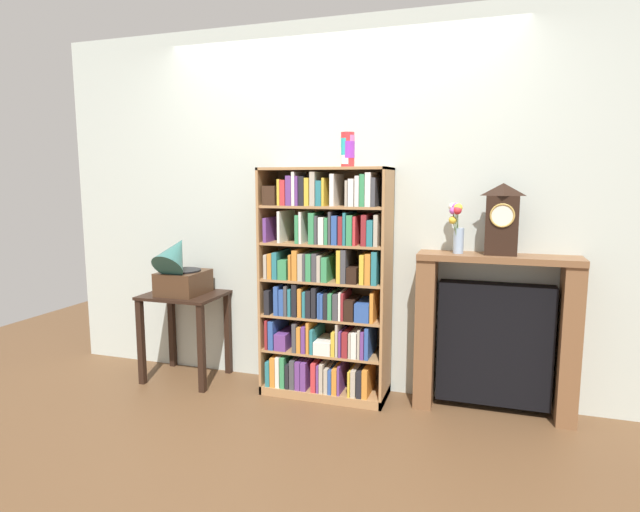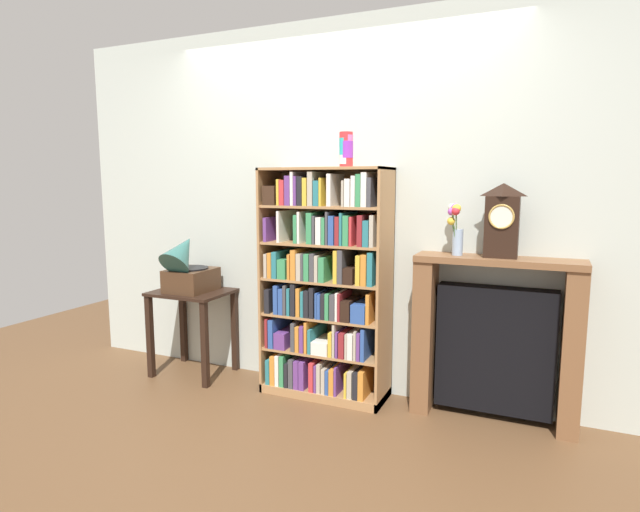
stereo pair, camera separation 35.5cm
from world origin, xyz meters
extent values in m
cube|color=brown|center=(0.00, 0.00, -0.01)|extent=(7.44, 6.40, 0.02)
cube|color=beige|center=(0.01, 0.30, 1.30)|extent=(4.44, 0.08, 2.60)
cube|color=#A87A4C|center=(-0.43, 0.08, 0.79)|extent=(0.02, 0.35, 1.59)
cube|color=#A87A4C|center=(0.43, 0.08, 0.79)|extent=(0.02, 0.35, 1.59)
cube|color=brown|center=(0.00, 0.25, 0.79)|extent=(0.87, 0.01, 1.59)
cube|color=#A87A4C|center=(0.00, 0.08, 1.58)|extent=(0.87, 0.35, 0.02)
cube|color=#A87A4C|center=(0.00, 0.08, 0.03)|extent=(0.87, 0.35, 0.06)
cube|color=teal|center=(-0.38, 0.06, 0.15)|extent=(0.03, 0.27, 0.18)
cube|color=orange|center=(-0.34, 0.04, 0.17)|extent=(0.04, 0.24, 0.21)
cube|color=white|center=(-0.30, 0.05, 0.17)|extent=(0.03, 0.26, 0.22)
cube|color=#388E56|center=(-0.27, 0.05, 0.17)|extent=(0.03, 0.26, 0.22)
cube|color=black|center=(-0.23, 0.06, 0.15)|extent=(0.03, 0.29, 0.17)
cube|color=#424247|center=(-0.19, 0.05, 0.16)|extent=(0.04, 0.26, 0.21)
cube|color=#663884|center=(-0.15, 0.05, 0.16)|extent=(0.04, 0.27, 0.20)
cube|color=#663884|center=(-0.11, 0.06, 0.16)|extent=(0.04, 0.28, 0.20)
cube|color=#C63338|center=(-0.04, 0.07, 0.16)|extent=(0.03, 0.30, 0.20)
cube|color=#663884|center=(-0.01, 0.07, 0.16)|extent=(0.02, 0.30, 0.19)
cube|color=#B2A893|center=(0.02, 0.04, 0.16)|extent=(0.03, 0.24, 0.20)
cube|color=#B2A893|center=(0.05, 0.04, 0.15)|extent=(0.03, 0.24, 0.18)
cube|color=#2D519E|center=(0.08, 0.06, 0.14)|extent=(0.02, 0.29, 0.17)
cube|color=orange|center=(0.11, 0.05, 0.15)|extent=(0.03, 0.26, 0.18)
cube|color=#663884|center=(0.14, 0.06, 0.16)|extent=(0.02, 0.28, 0.20)
cube|color=gold|center=(0.21, 0.05, 0.15)|extent=(0.02, 0.27, 0.17)
cube|color=#B2A893|center=(0.24, 0.06, 0.15)|extent=(0.03, 0.28, 0.19)
cube|color=black|center=(0.28, 0.03, 0.15)|extent=(0.03, 0.23, 0.18)
cube|color=orange|center=(0.32, 0.05, 0.16)|extent=(0.04, 0.27, 0.20)
cube|color=#A87A4C|center=(0.00, 0.08, 0.32)|extent=(0.84, 0.33, 0.02)
cube|color=maroon|center=(-0.38, 0.06, 0.43)|extent=(0.02, 0.29, 0.21)
cube|color=#2D519E|center=(-0.35, 0.07, 0.43)|extent=(0.04, 0.31, 0.20)
cube|color=#663884|center=(-0.28, 0.04, 0.39)|extent=(0.09, 0.25, 0.12)
cube|color=#424247|center=(-0.18, 0.06, 0.43)|extent=(0.03, 0.28, 0.20)
cube|color=orange|center=(-0.14, 0.05, 0.42)|extent=(0.03, 0.26, 0.18)
cube|color=#663884|center=(-0.11, 0.04, 0.42)|extent=(0.03, 0.24, 0.19)
cube|color=orange|center=(-0.08, 0.06, 0.44)|extent=(0.02, 0.29, 0.22)
cube|color=teal|center=(-0.05, 0.07, 0.41)|extent=(0.02, 0.30, 0.17)
cube|color=white|center=(0.02, 0.04, 0.37)|extent=(0.12, 0.24, 0.09)
cube|color=gold|center=(0.10, 0.06, 0.41)|extent=(0.03, 0.28, 0.17)
cube|color=#B2A893|center=(0.13, 0.07, 0.44)|extent=(0.02, 0.30, 0.22)
cube|color=#663884|center=(0.15, 0.05, 0.42)|extent=(0.02, 0.26, 0.18)
cube|color=maroon|center=(0.18, 0.07, 0.42)|extent=(0.04, 0.30, 0.17)
cube|color=#B2A893|center=(0.22, 0.04, 0.41)|extent=(0.02, 0.24, 0.17)
cube|color=white|center=(0.24, 0.05, 0.42)|extent=(0.03, 0.26, 0.17)
cube|color=#B2A893|center=(0.28, 0.06, 0.43)|extent=(0.02, 0.27, 0.20)
cube|color=#663884|center=(0.30, 0.07, 0.42)|extent=(0.02, 0.30, 0.19)
cube|color=#2D519E|center=(0.33, 0.07, 0.44)|extent=(0.03, 0.30, 0.21)
cube|color=#A87A4C|center=(0.00, 0.08, 0.57)|extent=(0.84, 0.33, 0.02)
cube|color=black|center=(-0.38, 0.05, 0.66)|extent=(0.04, 0.27, 0.17)
cube|color=#2D519E|center=(-0.31, 0.06, 0.68)|extent=(0.03, 0.28, 0.20)
cube|color=#2D519E|center=(-0.27, 0.03, 0.67)|extent=(0.03, 0.23, 0.18)
cube|color=#424247|center=(-0.24, 0.05, 0.69)|extent=(0.02, 0.26, 0.21)
cube|color=teal|center=(-0.21, 0.06, 0.68)|extent=(0.02, 0.28, 0.19)
cube|color=black|center=(-0.17, 0.06, 0.69)|extent=(0.03, 0.28, 0.22)
cube|color=orange|center=(-0.14, 0.06, 0.68)|extent=(0.03, 0.29, 0.20)
cube|color=teal|center=(-0.10, 0.06, 0.67)|extent=(0.02, 0.28, 0.18)
cube|color=black|center=(-0.07, 0.04, 0.67)|extent=(0.03, 0.25, 0.18)
cube|color=black|center=(-0.04, 0.03, 0.68)|extent=(0.03, 0.23, 0.21)
cube|color=#2D519E|center=(0.00, 0.04, 0.67)|extent=(0.02, 0.24, 0.18)
cube|color=#2D519E|center=(0.02, 0.06, 0.66)|extent=(0.02, 0.29, 0.17)
cube|color=black|center=(0.05, 0.04, 0.67)|extent=(0.03, 0.24, 0.18)
cube|color=#388E56|center=(0.08, 0.06, 0.67)|extent=(0.03, 0.29, 0.18)
cube|color=#424247|center=(0.12, 0.05, 0.67)|extent=(0.04, 0.26, 0.17)
cube|color=white|center=(0.14, 0.05, 0.68)|extent=(0.02, 0.27, 0.19)
cube|color=maroon|center=(0.16, 0.04, 0.67)|extent=(0.02, 0.24, 0.18)
cube|color=black|center=(0.21, 0.03, 0.65)|extent=(0.06, 0.22, 0.14)
cube|color=#2D519E|center=(0.29, 0.05, 0.64)|extent=(0.10, 0.27, 0.12)
cube|color=orange|center=(0.36, 0.07, 0.68)|extent=(0.02, 0.30, 0.20)
cube|color=#A87A4C|center=(0.00, 0.08, 0.82)|extent=(0.84, 0.33, 0.02)
cube|color=#B2A893|center=(-0.38, 0.04, 0.92)|extent=(0.02, 0.24, 0.17)
cube|color=orange|center=(-0.35, 0.05, 0.92)|extent=(0.03, 0.27, 0.17)
cube|color=teal|center=(-0.31, 0.06, 0.92)|extent=(0.04, 0.28, 0.18)
cube|color=#388E56|center=(-0.26, 0.02, 0.90)|extent=(0.06, 0.21, 0.13)
cube|color=orange|center=(-0.20, 0.05, 0.92)|extent=(0.02, 0.27, 0.17)
cube|color=orange|center=(-0.17, 0.06, 0.93)|extent=(0.04, 0.29, 0.20)
cube|color=#B2A893|center=(-0.13, 0.05, 0.92)|extent=(0.03, 0.26, 0.18)
cube|color=#424247|center=(-0.10, 0.04, 0.92)|extent=(0.02, 0.24, 0.18)
cube|color=#388E56|center=(-0.07, 0.05, 0.92)|extent=(0.04, 0.26, 0.18)
cube|color=#424247|center=(-0.03, 0.06, 0.93)|extent=(0.03, 0.28, 0.19)
cube|color=#B2A893|center=(0.00, 0.06, 0.92)|extent=(0.02, 0.29, 0.18)
cube|color=#388E56|center=(0.04, 0.07, 0.91)|extent=(0.04, 0.30, 0.16)
cube|color=gold|center=(0.14, 0.04, 0.94)|extent=(0.03, 0.24, 0.22)
cube|color=#424247|center=(0.17, 0.07, 0.94)|extent=(0.03, 0.30, 0.22)
cube|color=black|center=(0.22, 0.06, 0.89)|extent=(0.07, 0.28, 0.11)
cube|color=gold|center=(0.29, 0.07, 0.93)|extent=(0.03, 0.30, 0.19)
cube|color=orange|center=(0.33, 0.06, 0.93)|extent=(0.04, 0.29, 0.20)
cube|color=teal|center=(0.37, 0.07, 0.94)|extent=(0.04, 0.30, 0.22)
cube|color=#A87A4C|center=(0.00, 0.08, 1.07)|extent=(0.84, 0.33, 0.02)
cube|color=#663884|center=(-0.38, 0.07, 1.17)|extent=(0.02, 0.29, 0.17)
cube|color=white|center=(-0.28, 0.07, 1.19)|extent=(0.02, 0.30, 0.21)
cube|color=#388E56|center=(-0.15, 0.04, 1.18)|extent=(0.03, 0.23, 0.19)
cube|color=white|center=(-0.13, 0.06, 1.19)|extent=(0.02, 0.28, 0.21)
cube|color=#388E56|center=(-0.05, 0.04, 1.19)|extent=(0.04, 0.24, 0.21)
cube|color=#424247|center=(-0.02, 0.04, 1.18)|extent=(0.02, 0.24, 0.19)
cube|color=white|center=(0.02, 0.05, 1.17)|extent=(0.04, 0.26, 0.18)
cube|color=#388E56|center=(0.05, 0.04, 1.17)|extent=(0.02, 0.24, 0.18)
cube|color=#424247|center=(0.07, 0.06, 1.19)|extent=(0.02, 0.29, 0.22)
cube|color=#2D519E|center=(0.11, 0.04, 1.18)|extent=(0.04, 0.24, 0.19)
cube|color=maroon|center=(0.15, 0.07, 1.18)|extent=(0.03, 0.31, 0.19)
cube|color=teal|center=(0.17, 0.07, 1.19)|extent=(0.02, 0.31, 0.21)
cube|color=#388E56|center=(0.21, 0.07, 1.18)|extent=(0.04, 0.30, 0.20)
cube|color=#C63338|center=(0.24, 0.04, 1.18)|extent=(0.02, 0.23, 0.19)
cube|color=maroon|center=(0.30, 0.05, 1.18)|extent=(0.03, 0.26, 0.20)
cube|color=teal|center=(0.34, 0.05, 1.17)|extent=(0.04, 0.27, 0.17)
cube|color=#B2A893|center=(0.38, 0.04, 1.18)|extent=(0.03, 0.24, 0.20)
cube|color=#A87A4C|center=(0.00, 0.08, 1.33)|extent=(0.84, 0.33, 0.02)
cube|color=#382316|center=(-0.35, 0.02, 1.40)|extent=(0.09, 0.21, 0.13)
cube|color=gold|center=(-0.28, 0.03, 1.42)|extent=(0.02, 0.23, 0.17)
cube|color=#C63338|center=(-0.25, 0.05, 1.42)|extent=(0.04, 0.27, 0.17)
cube|color=#663884|center=(-0.21, 0.06, 1.43)|extent=(0.04, 0.27, 0.20)
cube|color=white|center=(-0.18, 0.04, 1.45)|extent=(0.02, 0.23, 0.22)
cube|color=#663884|center=(-0.15, 0.07, 1.43)|extent=(0.02, 0.31, 0.19)
cube|color=black|center=(-0.12, 0.06, 1.43)|extent=(0.04, 0.28, 0.19)
cube|color=gold|center=(-0.08, 0.06, 1.43)|extent=(0.03, 0.28, 0.18)
cube|color=#B2A893|center=(-0.04, 0.07, 1.45)|extent=(0.04, 0.29, 0.22)
cube|color=teal|center=(0.00, 0.04, 1.42)|extent=(0.04, 0.24, 0.16)
cube|color=gold|center=(0.03, 0.05, 1.43)|extent=(0.02, 0.27, 0.18)
cube|color=white|center=(0.09, 0.04, 1.44)|extent=(0.03, 0.25, 0.21)
cube|color=#B2A893|center=(0.18, 0.06, 1.42)|extent=(0.02, 0.29, 0.17)
cube|color=white|center=(0.22, 0.06, 1.42)|extent=(0.04, 0.29, 0.18)
cube|color=white|center=(0.25, 0.06, 1.43)|extent=(0.03, 0.28, 0.19)
cube|color=#388E56|center=(0.29, 0.05, 1.44)|extent=(0.03, 0.26, 0.20)
cube|color=white|center=(0.33, 0.07, 1.44)|extent=(0.04, 0.30, 0.22)
cube|color=#424247|center=(0.36, 0.04, 1.43)|extent=(0.03, 0.24, 0.18)
cylinder|color=red|center=(0.16, 0.05, 1.64)|extent=(0.09, 0.09, 0.11)
cylinder|color=white|center=(0.16, 0.04, 1.66)|extent=(0.09, 0.09, 0.11)
cylinder|color=blue|center=(0.16, 0.05, 1.68)|extent=(0.09, 0.09, 0.11)
cylinder|color=purple|center=(0.16, 0.04, 1.70)|extent=(0.09, 0.09, 0.11)
cylinder|color=#28B2B7|center=(0.16, 0.04, 1.72)|extent=(0.09, 0.09, 0.11)
cylinder|color=pink|center=(0.16, 0.05, 1.74)|extent=(0.09, 0.09, 0.11)
cylinder|color=red|center=(0.16, 0.04, 1.76)|extent=(0.09, 0.09, 0.11)
cube|color=black|center=(-1.10, 0.03, 0.65)|extent=(0.57, 0.46, 0.02)
cube|color=black|center=(-1.35, -0.17, 0.32)|extent=(0.04, 0.04, 0.64)
cube|color=black|center=(-0.84, -0.17, 0.32)|extent=(0.04, 0.04, 0.64)
cube|color=black|center=(-1.35, 0.23, 0.32)|extent=(0.04, 0.04, 0.64)
cube|color=black|center=(-0.84, 0.23, 0.32)|extent=(0.04, 0.04, 0.64)
cube|color=#472D1C|center=(-1.10, 0.03, 0.75)|extent=(0.31, 0.35, 0.17)
cylinder|color=black|center=(-1.10, 0.03, 0.84)|extent=(0.26, 0.26, 0.01)
cylinder|color=#2D605B|center=(-1.10, -0.02, 0.86)|extent=(0.03, 0.03, 0.06)
cone|color=#2D605B|center=(-1.10, -0.07, 0.98)|extent=(0.24, 0.36, 0.35)
cube|color=brown|center=(1.12, 0.13, 1.02)|extent=(0.99, 0.26, 0.04)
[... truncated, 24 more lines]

